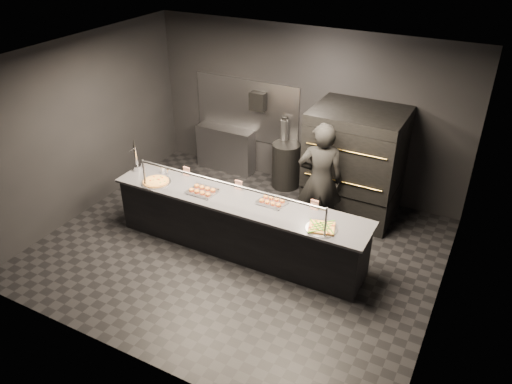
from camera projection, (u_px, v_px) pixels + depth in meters
room at (237, 163)px, 7.24m from camera, size 6.04×6.00×3.00m
service_counter at (238, 225)px, 7.71m from camera, size 4.10×0.78×1.37m
pizza_oven at (355, 163)px, 8.43m from camera, size 1.50×1.23×1.91m
prep_shelf at (226, 149)px, 10.14m from camera, size 1.20×0.35×0.90m
towel_dispenser at (258, 101)px, 9.36m from camera, size 0.30×0.20×0.35m
fire_extinguisher at (284, 131)px, 9.39m from camera, size 0.14×0.14×0.51m
beer_tap at (136, 161)px, 8.22m from camera, size 0.15×0.21×0.57m
round_pizza at (156, 182)px, 7.93m from camera, size 0.48×0.48×0.03m
slider_tray_a at (202, 191)px, 7.65m from camera, size 0.46×0.36×0.07m
slider_tray_b at (272, 201)px, 7.38m from camera, size 0.45×0.37×0.06m
square_pizza at (322, 228)px, 6.79m from camera, size 0.45×0.45×0.05m
condiment_jar at (164, 170)px, 8.18m from camera, size 0.17×0.07×0.11m
tent_cards at (244, 186)px, 7.68m from camera, size 2.36×0.04×0.15m
trash_bin at (286, 165)px, 9.51m from camera, size 0.53×0.53×0.88m
worker at (320, 181)px, 7.86m from camera, size 0.84×0.70×1.96m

